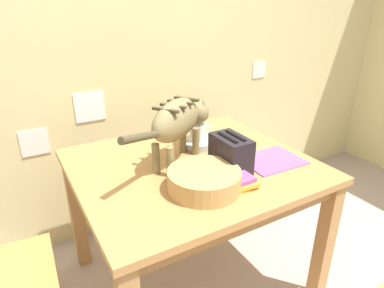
# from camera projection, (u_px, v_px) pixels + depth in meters

# --- Properties ---
(wall_rear) EXTENTS (5.34, 0.11, 2.50)m
(wall_rear) POSITION_uv_depth(u_px,v_px,m) (112.00, 41.00, 1.98)
(wall_rear) COLOR #D6C688
(wall_rear) RESTS_ON ground_plane
(dining_table) EXTENTS (1.11, 0.99, 0.74)m
(dining_table) POSITION_uv_depth(u_px,v_px,m) (192.00, 179.00, 1.67)
(dining_table) COLOR #B07D45
(dining_table) RESTS_ON ground_plane
(cat) EXTENTS (0.60, 0.42, 0.32)m
(cat) POSITION_uv_depth(u_px,v_px,m) (179.00, 120.00, 1.58)
(cat) COLOR olive
(cat) RESTS_ON dining_table
(saucer_bowl) EXTENTS (0.18, 0.18, 0.03)m
(saucer_bowl) POSITION_uv_depth(u_px,v_px,m) (198.00, 143.00, 1.82)
(saucer_bowl) COLOR #ADB2B0
(saucer_bowl) RESTS_ON dining_table
(coffee_mug) EXTENTS (0.13, 0.09, 0.09)m
(coffee_mug) POSITION_uv_depth(u_px,v_px,m) (198.00, 132.00, 1.79)
(coffee_mug) COLOR silver
(coffee_mug) RESTS_ON saucer_bowl
(magazine) EXTENTS (0.30, 0.24, 0.01)m
(magazine) POSITION_uv_depth(u_px,v_px,m) (271.00, 160.00, 1.66)
(magazine) COLOR #9751A7
(magazine) RESTS_ON dining_table
(book_stack) EXTENTS (0.18, 0.14, 0.05)m
(book_stack) POSITION_uv_depth(u_px,v_px,m) (235.00, 181.00, 1.42)
(book_stack) COLOR gold
(book_stack) RESTS_ON dining_table
(wicker_basket) EXTENTS (0.31, 0.31, 0.09)m
(wicker_basket) POSITION_uv_depth(u_px,v_px,m) (204.00, 180.00, 1.39)
(wicker_basket) COLOR tan
(wicker_basket) RESTS_ON dining_table
(toaster) EXTENTS (0.12, 0.20, 0.18)m
(toaster) POSITION_uv_depth(u_px,v_px,m) (231.00, 154.00, 1.53)
(toaster) COLOR black
(toaster) RESTS_ON dining_table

